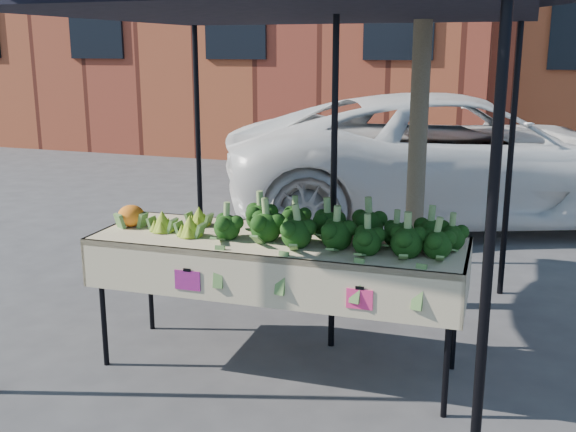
# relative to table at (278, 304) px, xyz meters

# --- Properties ---
(ground) EXTENTS (90.00, 90.00, 0.00)m
(ground) POSITION_rel_table_xyz_m (-0.23, -0.12, -0.45)
(ground) COLOR #343437
(table) EXTENTS (2.43, 0.89, 0.90)m
(table) POSITION_rel_table_xyz_m (0.00, 0.00, 0.00)
(table) COLOR #C6B796
(table) RESTS_ON ground
(canopy) EXTENTS (3.16, 3.16, 2.74)m
(canopy) POSITION_rel_table_xyz_m (-0.11, 0.52, 0.92)
(canopy) COLOR black
(canopy) RESTS_ON ground
(broccoli_heap) EXTENTS (1.58, 0.55, 0.24)m
(broccoli_heap) POSITION_rel_table_xyz_m (0.39, 0.03, 0.57)
(broccoli_heap) COLOR black
(broccoli_heap) RESTS_ON table
(romanesco_cluster) EXTENTS (0.41, 0.45, 0.18)m
(romanesco_cluster) POSITION_rel_table_xyz_m (-0.67, -0.01, 0.54)
(romanesco_cluster) COLOR #97AF24
(romanesco_cluster) RESTS_ON table
(cauliflower_pair) EXTENTS (0.18, 0.18, 0.17)m
(cauliflower_pair) POSITION_rel_table_xyz_m (-1.05, -0.05, 0.53)
(cauliflower_pair) COLOR orange
(cauliflower_pair) RESTS_ON table
(street_tree) EXTENTS (2.13, 2.13, 4.19)m
(street_tree) POSITION_rel_table_xyz_m (0.65, 1.42, 1.65)
(street_tree) COLOR #1E4C14
(street_tree) RESTS_ON ground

